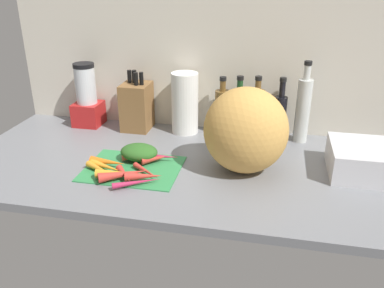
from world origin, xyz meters
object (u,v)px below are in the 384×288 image
object	(u,v)px
carrot_5	(155,158)
winter_squash	(246,131)
carrot_10	(124,174)
paper_towel_roll	(185,103)
carrot_3	(137,182)
carrot_2	(139,154)
carrot_0	(102,170)
carrot_1	(106,167)
bottle_0	(222,111)
carrot_7	(155,156)
bottle_3	(280,115)
carrot_6	(108,162)
cutting_board	(133,168)
knife_block	(137,106)
bottle_1	(239,112)
carrot_8	(120,174)
carrot_4	(124,174)
carrot_9	(143,176)
carrot_11	(146,171)
blender_appliance	(87,99)
bottle_2	(256,113)
dish_rack	(365,160)
bottle_4	(303,109)

from	to	relation	value
carrot_5	winter_squash	distance (cm)	35.16
carrot_10	paper_towel_roll	xyz separation A→B (cm)	(10.74, 47.48, 11.21)
carrot_3	paper_towel_roll	size ratio (longest dim) A/B	0.62
carrot_2	carrot_10	size ratio (longest dim) A/B	1.18
carrot_0	winter_squash	world-z (taller)	winter_squash
carrot_1	bottle_0	xyz separation A→B (cm)	(35.06, 45.30, 8.15)
carrot_2	carrot_3	bearing A→B (deg)	-73.56
winter_squash	carrot_7	bearing A→B (deg)	-179.51
bottle_0	bottle_3	bearing A→B (deg)	-0.36
carrot_0	carrot_6	distance (cm)	5.80
cutting_board	carrot_10	size ratio (longest dim) A/B	3.09
bottle_3	knife_block	bearing A→B (deg)	-177.98
bottle_1	bottle_0	bearing A→B (deg)	167.89
carrot_5	carrot_6	xyz separation A→B (cm)	(-15.88, -6.37, 0.03)
carrot_8	cutting_board	bearing A→B (deg)	81.44
carrot_4	knife_block	world-z (taller)	knife_block
carrot_5	carrot_9	world-z (taller)	carrot_9
carrot_10	carrot_11	distance (cm)	7.84
cutting_board	bottle_1	world-z (taller)	bottle_1
carrot_0	carrot_2	size ratio (longest dim) A/B	1.23
carrot_7	knife_block	world-z (taller)	knife_block
bottle_3	carrot_8	bearing A→B (deg)	-136.56
blender_appliance	bottle_2	distance (cm)	76.47
carrot_3	carrot_1	bearing A→B (deg)	150.38
knife_block	carrot_0	bearing A→B (deg)	-87.06
carrot_2	blender_appliance	size ratio (longest dim) A/B	0.46
cutting_board	carrot_3	distance (cm)	13.54
carrot_1	paper_towel_roll	size ratio (longest dim) A/B	0.52
carrot_4	dish_rack	size ratio (longest dim) A/B	0.72
paper_towel_roll	bottle_0	distance (cm)	16.45
knife_block	bottle_3	bearing A→B (deg)	2.02
carrot_0	bottle_4	xyz separation A→B (cm)	(69.07, 45.95, 12.22)
dish_rack	knife_block	bearing A→B (deg)	164.57
paper_towel_roll	dish_rack	size ratio (longest dim) A/B	1.10
carrot_4	carrot_8	bearing A→B (deg)	175.09
carrot_8	knife_block	xyz separation A→B (cm)	(-9.91, 47.61, 8.27)
bottle_3	bottle_2	bearing A→B (deg)	-166.52
cutting_board	winter_squash	distance (cm)	42.88
bottle_4	carrot_6	bearing A→B (deg)	-149.87
carrot_11	carrot_4	bearing A→B (deg)	-143.21
carrot_8	winter_squash	size ratio (longest dim) A/B	0.55
carrot_0	carrot_2	bearing A→B (deg)	58.02
carrot_4	carrot_6	xyz separation A→B (cm)	(-9.11, 7.87, -0.10)
knife_block	carrot_5	bearing A→B (deg)	-61.66
cutting_board	carrot_10	world-z (taller)	carrot_10
carrot_3	winter_squash	distance (cm)	41.24
carrot_7	winter_squash	distance (cm)	35.76
carrot_9	bottle_2	world-z (taller)	bottle_2
carrot_11	cutting_board	bearing A→B (deg)	148.86
carrot_6	knife_block	bearing A→B (deg)	93.12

